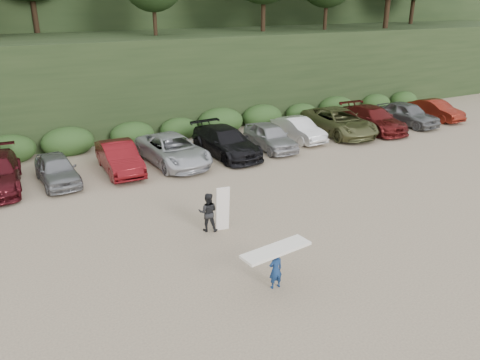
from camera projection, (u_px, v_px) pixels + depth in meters
ground at (290, 235)px, 17.61m from camera, size 120.00×120.00×0.00m
parked_cars at (210, 144)px, 26.07m from camera, size 39.30×6.31×1.65m
child_surfer at (276, 261)px, 14.10m from camera, size 2.33×0.91×1.36m
adult_surfer at (209, 212)px, 17.69m from camera, size 1.23×0.88×1.81m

